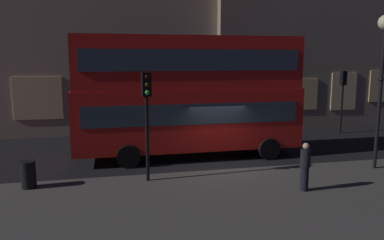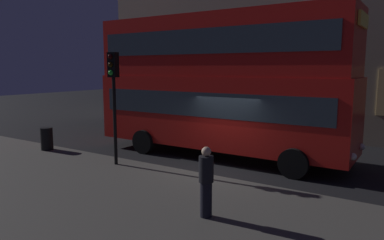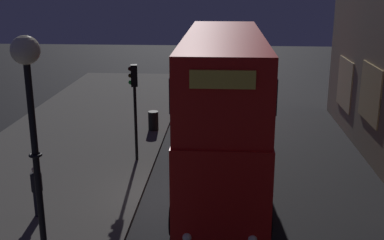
# 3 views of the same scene
# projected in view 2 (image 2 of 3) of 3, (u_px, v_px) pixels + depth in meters

# --- Properties ---
(ground_plane) EXTENTS (80.00, 80.00, 0.00)m
(ground_plane) POSITION_uv_depth(u_px,v_px,m) (219.00, 170.00, 12.51)
(ground_plane) COLOR black
(sidewalk_slab) EXTENTS (44.00, 8.01, 0.12)m
(sidewalk_slab) POSITION_uv_depth(u_px,v_px,m) (117.00, 218.00, 8.41)
(sidewalk_slab) COLOR #4C4944
(sidewalk_slab) RESTS_ON ground
(building_with_clock) EXTENTS (15.63, 9.79, 15.33)m
(building_with_clock) POSITION_uv_depth(u_px,v_px,m) (254.00, 6.00, 24.20)
(building_with_clock) COLOR tan
(building_with_clock) RESTS_ON ground
(double_decker_bus) EXTENTS (10.36, 2.95, 5.50)m
(double_decker_bus) POSITION_uv_depth(u_px,v_px,m) (219.00, 80.00, 14.13)
(double_decker_bus) COLOR red
(double_decker_bus) RESTS_ON ground
(traffic_light_near_kerb) EXTENTS (0.36, 0.38, 3.93)m
(traffic_light_near_kerb) POSITION_uv_depth(u_px,v_px,m) (113.00, 85.00, 12.44)
(traffic_light_near_kerb) COLOR black
(traffic_light_near_kerb) RESTS_ON sidewalk_slab
(pedestrian) EXTENTS (0.34, 0.34, 1.64)m
(pedestrian) POSITION_uv_depth(u_px,v_px,m) (206.00, 181.00, 8.20)
(pedestrian) COLOR black
(pedestrian) RESTS_ON sidewalk_slab
(litter_bin) EXTENTS (0.50, 0.50, 0.94)m
(litter_bin) POSITION_uv_depth(u_px,v_px,m) (47.00, 139.00, 15.08)
(litter_bin) COLOR black
(litter_bin) RESTS_ON sidewalk_slab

